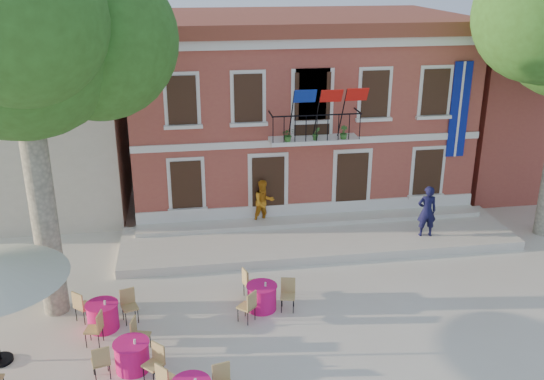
{
  "coord_description": "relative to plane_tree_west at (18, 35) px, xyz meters",
  "views": [
    {
      "loc": [
        -2.68,
        -14.86,
        9.48
      ],
      "look_at": [
        0.16,
        3.5,
        2.45
      ],
      "focal_mm": 40.0,
      "sensor_mm": 36.0,
      "label": 1
    }
  ],
  "objects": [
    {
      "name": "terrace",
      "position": [
        8.52,
        3.28,
        -7.63
      ],
      "size": [
        14.0,
        3.4,
        0.3
      ],
      "primitive_type": "cube",
      "color": "silver",
      "rests_on": "ground"
    },
    {
      "name": "pedestrian_orange",
      "position": [
        6.7,
        4.56,
        -6.63
      ],
      "size": [
        0.98,
        0.85,
        1.71
      ],
      "primitive_type": "imported",
      "rotation": [
        0.0,
        0.0,
        0.29
      ],
      "color": "orange",
      "rests_on": "terrace"
    },
    {
      "name": "pedestrian_navy",
      "position": [
        12.25,
        2.65,
        -6.55
      ],
      "size": [
        0.72,
        0.51,
        1.87
      ],
      "primitive_type": "imported",
      "rotation": [
        0.0,
        0.0,
        3.05
      ],
      "color": "black",
      "rests_on": "terrace"
    },
    {
      "name": "cafe_table_4",
      "position": [
        5.88,
        -0.84,
        -7.35
      ],
      "size": [
        1.79,
        1.82,
        0.95
      ],
      "color": "#DC1460",
      "rests_on": "ground"
    },
    {
      "name": "ground",
      "position": [
        6.52,
        -1.12,
        -7.78
      ],
      "size": [
        90.0,
        90.0,
        0.0
      ],
      "primitive_type": "plane",
      "color": "beige",
      "rests_on": "ground"
    },
    {
      "name": "neighbor_west",
      "position": [
        -2.98,
        9.88,
        -4.57
      ],
      "size": [
        9.4,
        9.4,
        6.4
      ],
      "color": "beige",
      "rests_on": "ground"
    },
    {
      "name": "plane_tree_west",
      "position": [
        0.0,
        0.0,
        0.0
      ],
      "size": [
        5.38,
        5.38,
        10.57
      ],
      "color": "#A59E84",
      "rests_on": "ground"
    },
    {
      "name": "cafe_table_3",
      "position": [
        1.44,
        -1.16,
        -7.35
      ],
      "size": [
        1.83,
        1.78,
        0.95
      ],
      "color": "#DC1460",
      "rests_on": "ground"
    },
    {
      "name": "cafe_table_0",
      "position": [
        2.34,
        -3.12,
        -7.35
      ],
      "size": [
        1.81,
        1.81,
        0.95
      ],
      "color": "#DC1460",
      "rests_on": "ground"
    },
    {
      "name": "neighbor_east",
      "position": [
        20.52,
        9.88,
        -4.57
      ],
      "size": [
        9.4,
        9.4,
        6.4
      ],
      "color": "#A34C3B",
      "rests_on": "ground"
    },
    {
      "name": "main_building",
      "position": [
        8.52,
        8.87,
        -4.0
      ],
      "size": [
        13.5,
        9.59,
        7.5
      ],
      "color": "#A34C3B",
      "rests_on": "ground"
    }
  ]
}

